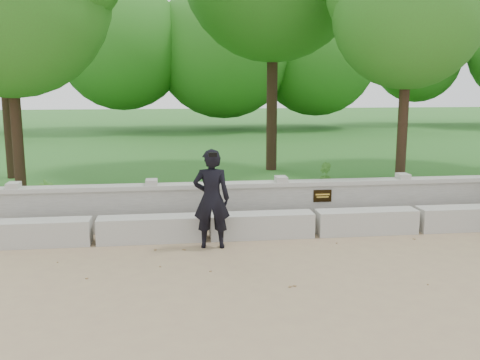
% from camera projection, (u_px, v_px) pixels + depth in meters
% --- Properties ---
extents(ground, '(80.00, 80.00, 0.00)m').
position_uv_depth(ground, '(347.00, 270.00, 8.12)').
color(ground, '#97825D').
rests_on(ground, ground).
extents(lawn, '(40.00, 22.00, 0.25)m').
position_uv_depth(lawn, '(236.00, 149.00, 21.75)').
color(lawn, '#286524').
rests_on(lawn, ground).
extents(concrete_bench, '(11.90, 0.45, 0.45)m').
position_uv_depth(concrete_bench, '(315.00, 223.00, 9.93)').
color(concrete_bench, beige).
rests_on(concrete_bench, ground).
extents(parapet_wall, '(12.50, 0.35, 0.90)m').
position_uv_depth(parapet_wall, '(306.00, 203.00, 10.57)').
color(parapet_wall, '#B8B6AE').
rests_on(parapet_wall, ground).
extents(man_main, '(0.67, 0.60, 1.72)m').
position_uv_depth(man_main, '(212.00, 199.00, 9.09)').
color(man_main, black).
rests_on(man_main, ground).
extents(tree_near_right, '(3.34, 3.34, 5.97)m').
position_uv_depth(tree_near_right, '(409.00, 1.00, 11.63)').
color(tree_near_right, '#382619').
rests_on(tree_near_right, lawn).
extents(shrub_a, '(0.37, 0.36, 0.59)m').
position_uv_depth(shrub_a, '(47.00, 194.00, 11.02)').
color(shrub_a, '#3E7828').
rests_on(shrub_a, lawn).
extents(shrub_b, '(0.33, 0.39, 0.62)m').
position_uv_depth(shrub_b, '(325.00, 175.00, 13.16)').
color(shrub_b, '#3E7828').
rests_on(shrub_b, lawn).
extents(shrub_d, '(0.47, 0.49, 0.66)m').
position_uv_depth(shrub_d, '(206.00, 182.00, 12.10)').
color(shrub_d, '#3E7828').
rests_on(shrub_d, lawn).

